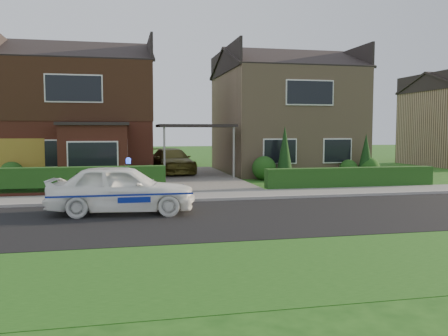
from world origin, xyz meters
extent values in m
plane|color=#1A4913|center=(0.00, 0.00, 0.00)|extent=(120.00, 120.00, 0.00)
cube|color=black|center=(0.00, 0.00, 0.00)|extent=(60.00, 6.00, 0.02)
cube|color=#9E9993|center=(0.00, 3.05, 0.06)|extent=(60.00, 0.16, 0.12)
cube|color=slate|center=(0.00, 4.10, 0.05)|extent=(60.00, 2.00, 0.10)
cube|color=#1A4913|center=(0.00, -5.00, 0.00)|extent=(60.00, 4.00, 0.01)
cube|color=#666059|center=(0.00, 11.00, 0.06)|extent=(3.80, 12.00, 0.12)
cube|color=brown|center=(-5.80, 14.00, 2.90)|extent=(7.20, 8.00, 5.80)
cube|color=white|center=(-7.38, 9.98, 1.40)|extent=(1.80, 0.08, 1.30)
cube|color=white|center=(-4.22, 9.98, 1.40)|extent=(1.60, 0.08, 1.30)
cube|color=white|center=(-5.80, 9.98, 4.40)|extent=(2.60, 0.08, 1.30)
cube|color=black|center=(-5.80, 14.00, 4.35)|extent=(7.26, 8.06, 2.90)
cube|color=brown|center=(-4.94, 9.30, 1.35)|extent=(3.00, 1.40, 2.70)
cube|color=black|center=(-4.94, 9.30, 2.77)|extent=(3.20, 1.60, 0.14)
cube|color=#9E8161|center=(5.80, 14.00, 2.90)|extent=(7.20, 8.00, 5.80)
cube|color=white|center=(4.22, 9.98, 1.40)|extent=(1.80, 0.08, 1.30)
cube|color=white|center=(7.38, 9.98, 1.40)|extent=(1.60, 0.08, 1.30)
cube|color=white|center=(5.80, 9.98, 4.40)|extent=(2.60, 0.08, 1.30)
cube|color=black|center=(0.00, 11.00, 2.70)|extent=(3.80, 3.00, 0.14)
cylinder|color=gray|center=(-1.70, 9.60, 1.35)|extent=(0.10, 0.10, 2.70)
cylinder|color=gray|center=(1.70, 9.60, 1.35)|extent=(0.10, 0.10, 2.70)
cube|color=olive|center=(-8.25, 9.96, 1.05)|extent=(2.20, 0.10, 2.10)
cube|color=brown|center=(-5.80, 5.30, 0.18)|extent=(7.70, 0.25, 0.36)
cube|color=#193E13|center=(-5.80, 5.45, 0.00)|extent=(7.50, 0.55, 0.90)
cube|color=#193E13|center=(5.80, 5.35, 0.00)|extent=(7.50, 0.55, 0.80)
sphere|color=#193E13|center=(-8.50, 9.50, 0.54)|extent=(1.08, 1.08, 1.08)
sphere|color=#193E13|center=(-4.00, 9.30, 0.66)|extent=(1.32, 1.32, 1.32)
sphere|color=#193E13|center=(-2.40, 9.60, 0.42)|extent=(0.84, 0.84, 0.84)
sphere|color=#193E13|center=(3.20, 9.40, 0.60)|extent=(1.20, 1.20, 1.20)
sphere|color=#193E13|center=(7.80, 9.50, 0.48)|extent=(0.96, 0.96, 0.96)
sphere|color=#193E13|center=(8.80, 9.20, 0.54)|extent=(1.08, 1.08, 1.08)
cone|color=black|center=(4.20, 9.20, 1.30)|extent=(0.90, 0.90, 2.60)
cone|color=black|center=(8.60, 9.20, 1.10)|extent=(0.90, 0.90, 2.20)
imported|color=white|center=(-3.69, 1.20, 0.73)|extent=(2.23, 4.47, 1.46)
sphere|color=#193FF2|center=(-3.48, 1.20, 1.54)|extent=(0.17, 0.17, 0.17)
cube|color=navy|center=(-3.69, 0.33, 0.67)|extent=(3.95, 0.02, 0.05)
cube|color=navy|center=(-3.69, 2.07, 0.67)|extent=(3.95, 0.01, 0.05)
ellipsoid|color=black|center=(-4.90, 1.10, 1.02)|extent=(0.22, 0.17, 0.21)
sphere|color=white|center=(-4.88, 1.04, 1.01)|extent=(0.11, 0.11, 0.11)
sphere|color=black|center=(-4.88, 1.08, 1.16)|extent=(0.13, 0.13, 0.13)
cone|color=black|center=(-4.92, 1.09, 1.22)|extent=(0.04, 0.04, 0.05)
cone|color=black|center=(-4.83, 1.09, 1.22)|extent=(0.04, 0.04, 0.05)
imported|color=brown|center=(-1.00, 12.93, 0.79)|extent=(2.43, 4.80, 1.33)
imported|color=gray|center=(-4.30, 8.30, 0.40)|extent=(0.45, 0.33, 0.80)
imported|color=gray|center=(-2.50, 8.89, 0.35)|extent=(0.48, 0.45, 0.70)
imported|color=gray|center=(-4.08, 6.00, 0.35)|extent=(0.39, 0.39, 0.70)
camera|label=1|loc=(-3.69, -13.04, 2.48)|focal=38.00mm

